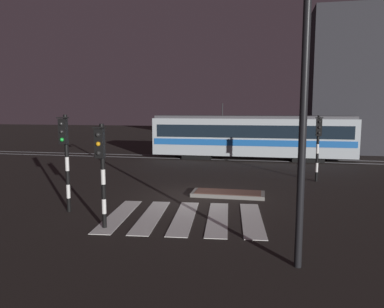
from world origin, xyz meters
TOP-DOWN VIEW (x-y plane):
  - ground_plane at (0.00, 0.00)m, footprint 120.00×120.00m
  - rail_near at (0.00, 11.59)m, footprint 80.00×0.12m
  - rail_far at (0.00, 13.03)m, footprint 80.00×0.12m
  - crosswalk_zebra at (0.00, -2.95)m, footprint 5.76×4.51m
  - traffic_island at (1.19, 0.57)m, footprint 3.16×1.23m
  - traffic_light_corner_near_left at (-4.36, -3.13)m, footprint 0.36×0.42m
  - traffic_light_kerb_mid_left at (-2.26, -4.63)m, footprint 0.36×0.42m
  - traffic_light_corner_far_right at (5.42, 4.55)m, footprint 0.36×0.42m
  - street_lamp_near_kerb at (3.56, -6.57)m, footprint 0.44×1.21m
  - tram at (1.76, 12.30)m, footprint 14.71×2.58m

SIDE VIEW (x-z plane):
  - ground_plane at x=0.00m, z-range 0.00..0.00m
  - crosswalk_zebra at x=0.00m, z-range 0.00..0.02m
  - rail_near at x=0.00m, z-range 0.00..0.03m
  - rail_far at x=0.00m, z-range 0.00..0.03m
  - traffic_island at x=1.19m, z-range 0.00..0.18m
  - tram at x=1.76m, z-range -0.33..3.82m
  - traffic_light_kerb_mid_left at x=-2.26m, z-range 0.53..3.87m
  - traffic_light_corner_far_right at x=5.42m, z-range 0.55..3.99m
  - traffic_light_corner_near_left at x=-4.36m, z-range 0.57..4.16m
  - street_lamp_near_kerb at x=3.56m, z-range 0.96..8.16m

